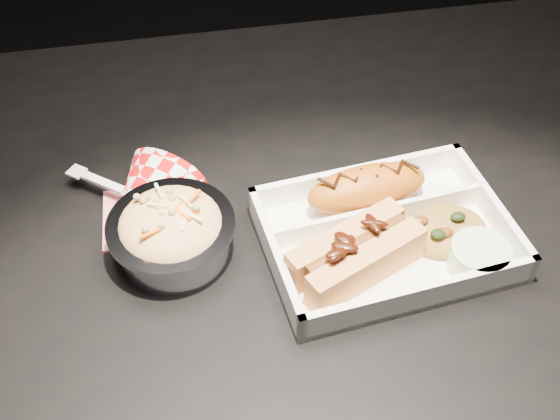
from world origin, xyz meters
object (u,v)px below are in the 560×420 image
Objects in this scene: foil_coleslaw_cup at (172,231)px; food_tray at (385,238)px; hotdog at (356,252)px; napkin_fork at (142,201)px; dining_table at (311,274)px; fried_pastry at (367,188)px.

food_tray is at bearing -8.20° from foil_coleslaw_cup.
hotdog is 0.24m from napkin_fork.
dining_table is 7.67× the size of napkin_fork.
hotdog is at bearing 6.74° from napkin_fork.
hotdog is 0.94× the size of napkin_fork.
fried_pastry is 0.09m from hotdog.
dining_table is 0.14m from fried_pastry.
food_tray is 0.06m from hotdog.
dining_table is at bearing 22.43° from napkin_fork.
napkin_fork reaches higher than food_tray.
dining_table is 0.20m from foil_coleslaw_cup.
fried_pastry is at bearing 43.24° from hotdog.
napkin_fork reaches higher than fried_pastry.
dining_table is at bearing 83.67° from hotdog.
food_tray is at bearing -33.46° from dining_table.
hotdog is 0.19m from foil_coleslaw_cup.
napkin_fork is at bearing 163.95° from dining_table.
foil_coleslaw_cup is 0.07m from napkin_fork.
napkin_fork is (-0.18, 0.05, 0.11)m from dining_table.
napkin_fork is (-0.03, 0.06, -0.02)m from foil_coleslaw_cup.
foil_coleslaw_cup is 0.84× the size of napkin_fork.
food_tray is 1.71× the size of napkin_fork.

